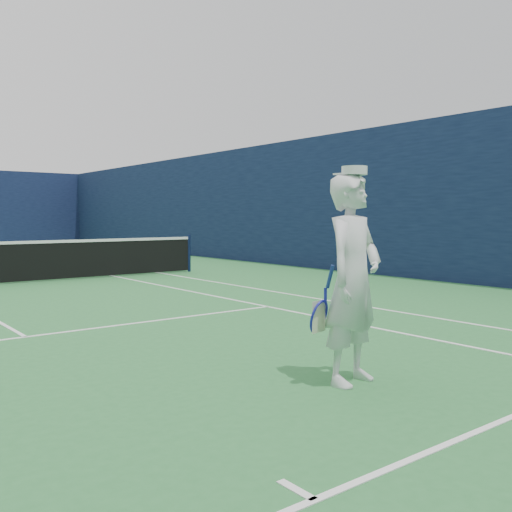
% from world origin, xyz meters
% --- Properties ---
extents(tennis_player, '(0.88, 0.62, 2.06)m').
position_xyz_m(tennis_player, '(1.87, -10.45, 1.01)').
color(tennis_player, white).
rests_on(tennis_player, ground).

